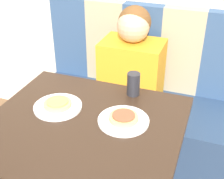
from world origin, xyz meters
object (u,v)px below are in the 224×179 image
Objects in this scene: person at (132,60)px; drinking_cup at (133,84)px; plate_right at (123,121)px; plate_left at (58,107)px; pizza_right at (124,117)px; pizza_left at (58,103)px.

drinking_cup is (0.13, -0.41, 0.07)m from person.
person is 0.65m from plate_right.
plate_right is (0.31, 0.00, 0.00)m from plate_left.
pizza_right is 1.10× the size of drinking_cup.
pizza_right is 0.23m from drinking_cup.
pizza_left is (-0.31, 0.00, 0.02)m from plate_right.
plate_left is 0.36m from drinking_cup.
person is at bearing 76.44° from plate_left.
person is 5.37× the size of drinking_cup.
person is 4.88× the size of pizza_left.
person is at bearing 103.56° from plate_right.
person is 0.65m from pizza_right.
plate_left is at bearing 0.00° from pizza_left.
plate_left is 0.02m from pizza_left.
pizza_right is at bearing 0.00° from plate_left.
pizza_right reaches higher than plate_left.
person is 2.79× the size of plate_right.
drinking_cup is at bearing 96.69° from pizza_right.
plate_right is at bearing -76.44° from person.
pizza_left reaches higher than plate_left.
plate_left is at bearing -103.56° from person.
plate_left is 1.75× the size of pizza_right.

